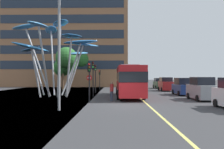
# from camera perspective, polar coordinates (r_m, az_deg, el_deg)

# --- Properties ---
(ground) EXTENTS (120.00, 240.00, 0.10)m
(ground) POSITION_cam_1_polar(r_m,az_deg,el_deg) (17.77, 0.30, -8.12)
(ground) COLOR #38383A
(red_bus) EXTENTS (2.90, 10.66, 3.56)m
(red_bus) POSITION_cam_1_polar(r_m,az_deg,el_deg) (24.65, 4.42, -1.29)
(red_bus) COLOR red
(red_bus) RESTS_ON ground
(leaf_sculpture) EXTENTS (10.97, 10.69, 8.96)m
(leaf_sculpture) POSITION_cam_1_polar(r_m,az_deg,el_deg) (27.16, -14.55, 8.06)
(leaf_sculpture) COLOR #9EA0A5
(leaf_sculpture) RESTS_ON ground
(traffic_light_kerb_near) EXTENTS (0.28, 0.42, 3.49)m
(traffic_light_kerb_near) POSITION_cam_1_polar(r_m,az_deg,el_deg) (19.48, -5.91, 0.19)
(traffic_light_kerb_near) COLOR black
(traffic_light_kerb_near) RESTS_ON ground
(traffic_light_kerb_far) EXTENTS (0.28, 0.42, 4.00)m
(traffic_light_kerb_far) POSITION_cam_1_polar(r_m,az_deg,el_deg) (25.12, -4.94, 0.86)
(traffic_light_kerb_far) COLOR black
(traffic_light_kerb_far) RESTS_ON ground
(traffic_light_island_mid) EXTENTS (0.28, 0.42, 3.88)m
(traffic_light_island_mid) POSITION_cam_1_polar(r_m,az_deg,el_deg) (30.16, -4.31, 0.51)
(traffic_light_island_mid) COLOR black
(traffic_light_island_mid) RESTS_ON ground
(traffic_light_opposite) EXTENTS (0.28, 0.42, 3.31)m
(traffic_light_opposite) POSITION_cam_1_polar(r_m,az_deg,el_deg) (37.28, -3.21, -0.27)
(traffic_light_opposite) COLOR black
(traffic_light_opposite) RESTS_ON ground
(car_parked_mid) EXTENTS (1.98, 4.06, 2.24)m
(car_parked_mid) POSITION_cam_1_polar(r_m,az_deg,el_deg) (23.16, 22.21, -3.57)
(car_parked_mid) COLOR gray
(car_parked_mid) RESTS_ON ground
(car_parked_far) EXTENTS (1.90, 4.17, 2.11)m
(car_parked_far) POSITION_cam_1_polar(r_m,az_deg,el_deg) (28.49, 17.84, -3.10)
(car_parked_far) COLOR navy
(car_parked_far) RESTS_ON ground
(car_side_street) EXTENTS (1.97, 3.83, 2.13)m
(car_side_street) POSITION_cam_1_polar(r_m,az_deg,el_deg) (35.51, 13.76, -2.52)
(car_side_street) COLOR maroon
(car_side_street) RESTS_ON ground
(car_far_side) EXTENTS (1.98, 4.19, 1.94)m
(car_far_side) POSITION_cam_1_polar(r_m,az_deg,el_deg) (42.74, 12.16, -2.27)
(car_far_side) COLOR #2D5138
(car_far_side) RESTS_ON ground
(street_lamp) EXTENTS (1.78, 0.44, 8.56)m
(street_lamp) POSITION_cam_1_polar(r_m,az_deg,el_deg) (15.64, -12.18, 10.84)
(street_lamp) COLOR gray
(street_lamp) RESTS_ON ground
(tree_pavement_near) EXTENTS (4.46, 5.19, 7.08)m
(tree_pavement_near) POSITION_cam_1_polar(r_m,az_deg,el_deg) (37.98, -11.75, 3.19)
(tree_pavement_near) COLOR brown
(tree_pavement_near) RESTS_ON ground
(tree_pavement_far) EXTENTS (5.51, 4.83, 7.78)m
(tree_pavement_far) POSITION_cam_1_polar(r_m,az_deg,el_deg) (48.13, -8.40, 3.57)
(tree_pavement_far) COLOR brown
(tree_pavement_far) RESTS_ON ground
(pedestrian) EXTENTS (0.34, 0.34, 1.80)m
(pedestrian) POSITION_cam_1_polar(r_m,az_deg,el_deg) (20.60, -0.07, -4.37)
(pedestrian) COLOR #2D3342
(pedestrian) RESTS_ON ground
(no_entry_sign) EXTENTS (0.60, 0.12, 2.44)m
(no_entry_sign) POSITION_cam_1_polar(r_m,az_deg,el_deg) (23.85, -5.92, -2.09)
(no_entry_sign) COLOR gray
(no_entry_sign) RESTS_ON ground
(backdrop_building) EXTENTS (27.63, 15.25, 22.48)m
(backdrop_building) POSITION_cam_1_polar(r_m,az_deg,el_deg) (55.30, -10.97, 8.90)
(backdrop_building) COLOR #8E6042
(backdrop_building) RESTS_ON ground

